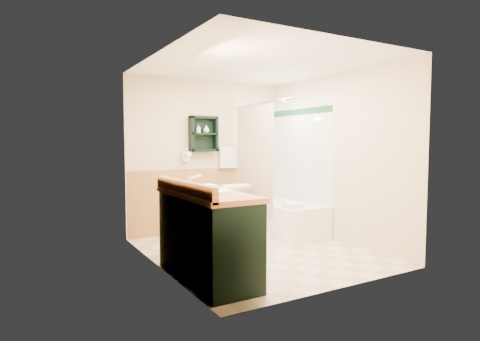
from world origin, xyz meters
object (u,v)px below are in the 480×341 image
wall_shelf (204,134)px  vanity_book (175,178)px  toilet (226,209)px  hair_dryer (185,157)px  bathtub (281,217)px  vanity (207,235)px  soap_bottle_a (198,131)px  soap_bottle_b (206,130)px

wall_shelf → vanity_book: size_ratio=2.40×
vanity_book → toilet: bearing=24.3°
hair_dryer → bathtub: hair_dryer is taller
vanity → toilet: (1.09, 1.64, -0.06)m
wall_shelf → bathtub: bearing=-32.8°
vanity → bathtub: vanity is taller
vanity → bathtub: 2.35m
vanity → soap_bottle_a: soap_bottle_a is taller
toilet → soap_bottle_a: (-0.28, 0.36, 1.20)m
hair_dryer → soap_bottle_a: 0.45m
toilet → hair_dryer: bearing=-38.6°
bathtub → wall_shelf: bearing=147.2°
hair_dryer → soap_bottle_b: size_ratio=2.03×
wall_shelf → bathtub: wall_shelf is taller
vanity → toilet: bearing=56.4°
bathtub → vanity_book: vanity_book is taller
wall_shelf → hair_dryer: (-0.30, 0.02, -0.35)m
soap_bottle_a → vanity: bearing=-111.9°
soap_bottle_a → soap_bottle_b: 0.13m
bathtub → vanity: bearing=-145.0°
soap_bottle_b → vanity_book: bearing=-125.6°
soap_bottle_b → wall_shelf: bearing=173.4°
bathtub → vanity_book: 2.40m
hair_dryer → soap_bottle_a: (0.21, -0.03, 0.39)m
vanity → bathtub: size_ratio=0.96×
bathtub → soap_bottle_a: size_ratio=11.81×
bathtub → soap_bottle_b: bearing=146.3°
soap_bottle_a → soap_bottle_b: (0.13, 0.00, 0.02)m
vanity → vanity_book: bearing=109.8°
bathtub → toilet: toilet is taller
vanity → soap_bottle_a: (0.80, 2.00, 1.14)m
hair_dryer → soap_bottle_b: bearing=-5.0°
hair_dryer → soap_bottle_b: soap_bottle_b is taller
wall_shelf → hair_dryer: 0.46m
wall_shelf → vanity: bearing=-114.1°
toilet → soap_bottle_a: bearing=-52.1°
hair_dryer → toilet: bearing=-38.5°
hair_dryer → bathtub: 1.77m
soap_bottle_b → soap_bottle_a: bearing=180.0°
hair_dryer → bathtub: (1.33, -0.69, -0.96)m
soap_bottle_a → bathtub: bearing=-30.4°
vanity → soap_bottle_a: size_ratio=11.33×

